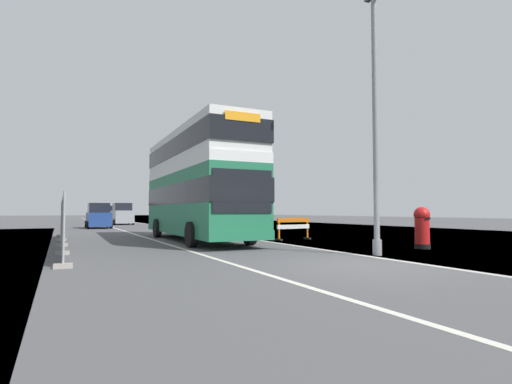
{
  "coord_description": "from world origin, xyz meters",
  "views": [
    {
      "loc": [
        -7.14,
        -8.12,
        1.41
      ],
      "look_at": [
        0.16,
        6.76,
        2.2
      ],
      "focal_mm": 28.13,
      "sensor_mm": 36.0,
      "label": 1
    }
  ],
  "objects_px": {
    "red_pillar_postbox": "(422,226)",
    "car_oncoming_near": "(99,216)",
    "double_decker_bus": "(197,184)",
    "car_receding_mid": "(122,215)",
    "car_receding_far": "(109,215)",
    "roadworks_barrier": "(293,226)",
    "lamppost_foreground": "(375,129)"
  },
  "relations": [
    {
      "from": "double_decker_bus",
      "to": "car_receding_mid",
      "type": "relative_size",
      "value": 2.55
    },
    {
      "from": "double_decker_bus",
      "to": "car_receding_mid",
      "type": "distance_m",
      "value": 25.76
    },
    {
      "from": "car_receding_mid",
      "to": "car_oncoming_near",
      "type": "bearing_deg",
      "value": -109.41
    },
    {
      "from": "red_pillar_postbox",
      "to": "roadworks_barrier",
      "type": "relative_size",
      "value": 0.8
    },
    {
      "from": "roadworks_barrier",
      "to": "car_oncoming_near",
      "type": "xyz_separation_m",
      "value": [
        -7.41,
        18.78,
        0.29
      ]
    },
    {
      "from": "double_decker_bus",
      "to": "car_receding_far",
      "type": "bearing_deg",
      "value": 90.51
    },
    {
      "from": "car_oncoming_near",
      "to": "car_receding_far",
      "type": "bearing_deg",
      "value": 81.61
    },
    {
      "from": "double_decker_bus",
      "to": "lamppost_foreground",
      "type": "distance_m",
      "value": 9.42
    },
    {
      "from": "car_oncoming_near",
      "to": "double_decker_bus",
      "type": "bearing_deg",
      "value": -80.02
    },
    {
      "from": "double_decker_bus",
      "to": "car_oncoming_near",
      "type": "distance_m",
      "value": 17.44
    },
    {
      "from": "car_receding_mid",
      "to": "car_receding_far",
      "type": "bearing_deg",
      "value": 92.02
    },
    {
      "from": "car_receding_mid",
      "to": "car_receding_far",
      "type": "xyz_separation_m",
      "value": [
        -0.34,
        9.66,
        -0.08
      ]
    },
    {
      "from": "red_pillar_postbox",
      "to": "double_decker_bus",
      "type": "bearing_deg",
      "value": 129.04
    },
    {
      "from": "roadworks_barrier",
      "to": "car_oncoming_near",
      "type": "distance_m",
      "value": 20.19
    },
    {
      "from": "lamppost_foreground",
      "to": "red_pillar_postbox",
      "type": "height_order",
      "value": "lamppost_foreground"
    },
    {
      "from": "car_oncoming_near",
      "to": "car_receding_mid",
      "type": "xyz_separation_m",
      "value": [
        3.04,
        8.62,
        0.09
      ]
    },
    {
      "from": "red_pillar_postbox",
      "to": "car_oncoming_near",
      "type": "xyz_separation_m",
      "value": [
        -9.32,
        24.87,
        0.11
      ]
    },
    {
      "from": "red_pillar_postbox",
      "to": "roadworks_barrier",
      "type": "xyz_separation_m",
      "value": [
        -1.91,
        6.1,
        -0.18
      ]
    },
    {
      "from": "red_pillar_postbox",
      "to": "car_oncoming_near",
      "type": "relative_size",
      "value": 0.41
    },
    {
      "from": "roadworks_barrier",
      "to": "car_receding_mid",
      "type": "xyz_separation_m",
      "value": [
        -4.37,
        27.39,
        0.38
      ]
    },
    {
      "from": "roadworks_barrier",
      "to": "car_receding_far",
      "type": "distance_m",
      "value": 37.35
    },
    {
      "from": "red_pillar_postbox",
      "to": "car_receding_mid",
      "type": "bearing_deg",
      "value": 100.63
    },
    {
      "from": "red_pillar_postbox",
      "to": "car_receding_far",
      "type": "bearing_deg",
      "value": 98.73
    },
    {
      "from": "lamppost_foreground",
      "to": "car_receding_mid",
      "type": "relative_size",
      "value": 1.95
    },
    {
      "from": "red_pillar_postbox",
      "to": "roadworks_barrier",
      "type": "bearing_deg",
      "value": 107.4
    },
    {
      "from": "car_receding_mid",
      "to": "car_receding_far",
      "type": "distance_m",
      "value": 9.66
    },
    {
      "from": "roadworks_barrier",
      "to": "car_oncoming_near",
      "type": "relative_size",
      "value": 0.51
    },
    {
      "from": "lamppost_foreground",
      "to": "red_pillar_postbox",
      "type": "distance_m",
      "value": 4.6
    },
    {
      "from": "double_decker_bus",
      "to": "car_receding_mid",
      "type": "xyz_separation_m",
      "value": [
        0.03,
        25.71,
        -1.69
      ]
    },
    {
      "from": "lamppost_foreground",
      "to": "car_receding_mid",
      "type": "bearing_deg",
      "value": 95.22
    },
    {
      "from": "red_pillar_postbox",
      "to": "car_oncoming_near",
      "type": "bearing_deg",
      "value": 110.54
    },
    {
      "from": "red_pillar_postbox",
      "to": "car_receding_far",
      "type": "relative_size",
      "value": 0.36
    }
  ]
}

